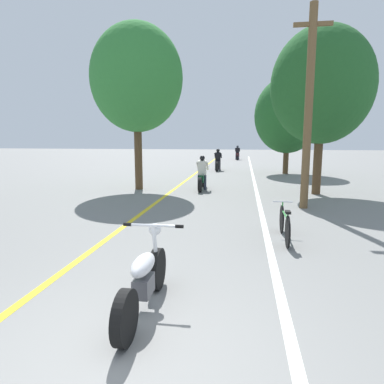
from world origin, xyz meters
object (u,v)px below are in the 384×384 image
roadside_tree_right_far (288,115)px  roadside_tree_left (136,78)px  motorcycle_rider_lead (202,177)px  motorcycle_foreground (144,279)px  motorcycle_rider_mid (218,162)px  utility_pole (309,107)px  motorcycle_rider_far (237,154)px  bicycle_parked (285,224)px  roadside_tree_right_near (322,86)px

roadside_tree_right_far → roadside_tree_left: 10.14m
roadside_tree_left → motorcycle_rider_lead: (2.67, 0.23, -4.00)m
motorcycle_foreground → motorcycle_rider_mid: (-0.49, 18.76, 0.12)m
motorcycle_rider_mid → utility_pole: bearing=-73.2°
motorcycle_rider_far → roadside_tree_right_far: bearing=-76.4°
motorcycle_foreground → bicycle_parked: size_ratio=1.14×
motorcycle_rider_lead → roadside_tree_right_near: bearing=-5.7°
utility_pole → motorcycle_rider_mid: utility_pole is taller
motorcycle_rider_lead → bicycle_parked: 7.27m
roadside_tree_right_far → bicycle_parked: bearing=-96.6°
roadside_tree_right_near → roadside_tree_right_far: 7.62m
motorcycle_rider_lead → bicycle_parked: motorcycle_rider_lead is taller
utility_pole → roadside_tree_left: size_ratio=0.89×
motorcycle_foreground → motorcycle_rider_mid: bearing=91.5°
roadside_tree_right_far → bicycle_parked: size_ratio=3.30×
motorcycle_rider_lead → motorcycle_rider_far: motorcycle_rider_lead is taller
motorcycle_foreground → motorcycle_rider_mid: motorcycle_rider_mid is taller
roadside_tree_right_near → motorcycle_rider_mid: roadside_tree_right_near is taller
motorcycle_foreground → motorcycle_rider_lead: 10.21m
roadside_tree_right_near → motorcycle_foreground: roadside_tree_right_near is taller
utility_pole → roadside_tree_left: 7.10m
roadside_tree_right_near → motorcycle_rider_lead: roadside_tree_right_near is taller
roadside_tree_right_near → bicycle_parked: (-1.90, -6.34, -3.72)m
roadside_tree_right_far → bicycle_parked: roadside_tree_right_far is taller
roadside_tree_right_far → roadside_tree_left: size_ratio=0.85×
motorcycle_rider_mid → roadside_tree_left: bearing=-107.0°
motorcycle_foreground → bicycle_parked: bearing=58.4°
utility_pole → bicycle_parked: size_ratio=3.47×
motorcycle_foreground → motorcycle_rider_far: size_ratio=0.99×
roadside_tree_left → motorcycle_foreground: 11.24m
utility_pole → roadside_tree_left: roadside_tree_left is taller
roadside_tree_right_far → motorcycle_rider_mid: 5.31m
bicycle_parked → motorcycle_rider_far: bearing=93.2°
motorcycle_foreground → utility_pole: bearing=66.1°
roadside_tree_left → motorcycle_rider_far: size_ratio=3.38×
roadside_tree_right_far → bicycle_parked: (-1.62, -13.93, -3.12)m
motorcycle_rider_lead → motorcycle_rider_far: 20.12m
roadside_tree_left → bicycle_parked: roadside_tree_left is taller
utility_pole → motorcycle_rider_mid: (-3.57, 11.83, -2.54)m
roadside_tree_left → motorcycle_rider_lead: 4.81m
motorcycle_rider_lead → bicycle_parked: bearing=-69.1°
roadside_tree_left → motorcycle_rider_mid: (2.68, 8.80, -4.00)m
motorcycle_rider_mid → motorcycle_rider_far: 11.58m
motorcycle_foreground → motorcycle_rider_mid: 18.77m
motorcycle_rider_mid → motorcycle_foreground: bearing=-88.5°
motorcycle_rider_mid → motorcycle_rider_far: bearing=84.7°
roadside_tree_right_far → motorcycle_rider_mid: bearing=161.3°
motorcycle_foreground → bicycle_parked: (2.10, 3.41, -0.07)m
motorcycle_rider_mid → bicycle_parked: size_ratio=1.25×
motorcycle_rider_mid → roadside_tree_right_near: bearing=-63.5°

